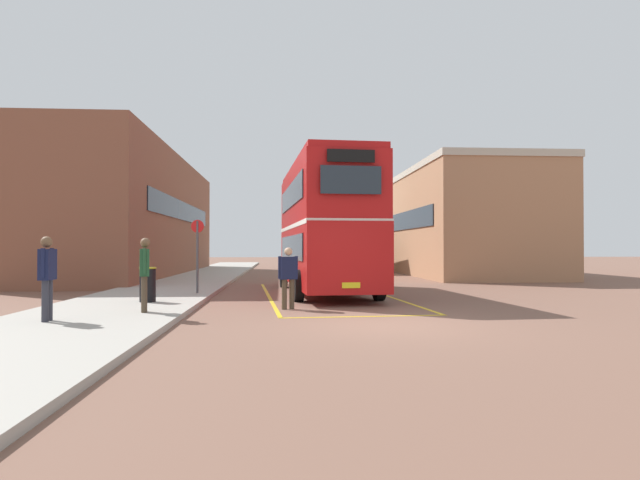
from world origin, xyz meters
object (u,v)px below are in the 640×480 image
(litter_bin, at_px, (148,285))
(pedestrian_boarding, at_px, (288,274))
(pedestrian_waiting_far, at_px, (47,271))
(double_decker_bus, at_px, (324,225))
(single_deck_bus, at_px, (347,248))
(bus_stop_sign, at_px, (197,249))
(pedestrian_waiting_near, at_px, (144,269))

(litter_bin, bearing_deg, pedestrian_boarding, -12.87)
(pedestrian_waiting_far, bearing_deg, double_decker_bus, 52.07)
(pedestrian_waiting_far, bearing_deg, litter_bin, 74.30)
(pedestrian_boarding, relative_size, pedestrian_waiting_far, 0.95)
(single_deck_bus, height_order, bus_stop_sign, single_deck_bus)
(double_decker_bus, relative_size, pedestrian_waiting_far, 5.70)
(single_deck_bus, height_order, pedestrian_boarding, single_deck_bus)
(bus_stop_sign, bearing_deg, single_deck_bus, 68.72)
(pedestrian_boarding, relative_size, litter_bin, 1.71)
(litter_bin, distance_m, bus_stop_sign, 3.34)
(pedestrian_waiting_near, xyz_separation_m, pedestrian_waiting_far, (-1.64, -1.51, 0.00))
(double_decker_bus, bearing_deg, pedestrian_waiting_near, -125.44)
(single_deck_bus, bearing_deg, pedestrian_waiting_far, -109.99)
(double_decker_bus, relative_size, pedestrian_boarding, 6.03)
(pedestrian_waiting_near, relative_size, bus_stop_sign, 0.71)
(single_deck_bus, xyz_separation_m, pedestrian_waiting_near, (-7.88, -24.68, -0.45))
(double_decker_bus, bearing_deg, litter_bin, -141.02)
(pedestrian_waiting_near, height_order, litter_bin, pedestrian_waiting_near)
(pedestrian_boarding, height_order, bus_stop_sign, bus_stop_sign)
(pedestrian_waiting_near, xyz_separation_m, litter_bin, (-0.52, 2.50, -0.55))
(double_decker_bus, relative_size, litter_bin, 10.32)
(single_deck_bus, height_order, litter_bin, single_deck_bus)
(double_decker_bus, height_order, bus_stop_sign, double_decker_bus)
(pedestrian_waiting_near, height_order, pedestrian_waiting_far, pedestrian_waiting_far)
(litter_bin, xyz_separation_m, bus_stop_sign, (0.94, 3.03, 1.02))
(double_decker_bus, height_order, litter_bin, double_decker_bus)
(double_decker_bus, relative_size, bus_stop_sign, 4.08)
(litter_bin, bearing_deg, single_deck_bus, 69.26)
(bus_stop_sign, bearing_deg, double_decker_bus, 16.72)
(single_deck_bus, bearing_deg, litter_bin, -110.74)
(pedestrian_waiting_far, relative_size, litter_bin, 1.81)
(pedestrian_waiting_near, bearing_deg, bus_stop_sign, 85.60)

